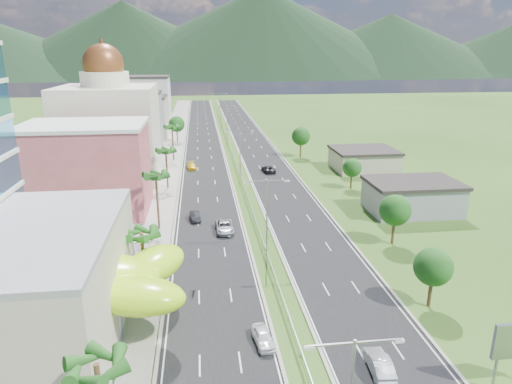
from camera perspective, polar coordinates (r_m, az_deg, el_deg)
name	(u,v)px	position (r m, az deg, el deg)	size (l,w,h in m)	color
ground	(279,292)	(54.91, 2.88, -12.42)	(500.00, 500.00, 0.00)	#2D5119
road_left	(204,145)	(139.62, -6.56, 5.92)	(11.00, 260.00, 0.04)	black
road_right	(253,143)	(140.53, -0.40, 6.10)	(11.00, 260.00, 0.04)	black
sidewalk_left	(172,145)	(139.86, -10.48, 5.78)	(7.00, 260.00, 0.12)	gray
median_guardrail	(233,155)	(122.16, -2.92, 4.67)	(0.10, 216.06, 0.76)	gray
streetlight_median_b	(267,210)	(61.10, 1.37, -2.27)	(6.04, 0.25, 11.00)	gray
streetlight_median_c	(240,149)	(99.44, -2.02, 5.39)	(6.04, 0.25, 11.00)	gray
streetlight_median_d	(227,119)	(143.67, -3.66, 9.03)	(6.04, 0.25, 11.00)	gray
streetlight_median_e	(220,104)	(188.26, -4.53, 10.96)	(6.04, 0.25, 11.00)	gray
lime_canopy	(91,281)	(49.66, -19.93, -10.38)	(18.00, 15.00, 7.40)	#A7E916
pink_shophouse	(87,170)	(83.65, -20.34, 2.56)	(20.00, 15.00, 15.00)	#B64A50
domed_building	(109,127)	(104.98, -17.85, 7.76)	(20.00, 20.00, 28.70)	beige
midrise_grey	(131,125)	(129.70, -15.35, 8.14)	(16.00, 15.00, 16.00)	gray
midrise_beige	(141,119)	(151.50, -14.19, 8.88)	(16.00, 15.00, 13.00)	#AFA790
midrise_white	(148,103)	(173.89, -13.39, 10.79)	(16.00, 15.00, 18.00)	silver
shed_near	(412,198)	(84.39, 18.94, -0.71)	(15.00, 10.00, 5.00)	gray
shed_far	(364,160)	(111.82, 13.30, 3.88)	(14.00, 12.00, 4.40)	#AFA790
palm_tree_a	(97,371)	(32.19, -19.27, -20.32)	(3.60, 3.60, 9.10)	#47301C
palm_tree_b	(142,237)	(53.36, -14.09, -5.42)	(3.60, 3.60, 8.10)	#47301C
palm_tree_c	(156,178)	(71.76, -12.40, 1.76)	(3.60, 3.60, 9.60)	#47301C
palm_tree_d	(166,152)	(94.27, -11.20, 4.90)	(3.60, 3.60, 8.60)	#47301C
palm_tree_e	(172,128)	(118.66, -10.46, 7.81)	(3.60, 3.60, 9.40)	#47301C
leafy_tree_lfar	(177,124)	(143.75, -9.89, 8.35)	(4.90, 4.90, 8.05)	#47301C
leafy_tree_ra	(433,267)	(53.51, 21.28, -8.74)	(4.20, 4.20, 6.90)	#47301C
leafy_tree_rb	(395,210)	(68.69, 17.00, -2.20)	(4.55, 4.55, 7.47)	#47301C
leafy_tree_rc	(352,168)	(94.94, 11.92, 2.98)	(3.85, 3.85, 6.33)	#47301C
leafy_tree_rd	(301,136)	(121.86, 5.65, 6.95)	(4.90, 4.90, 8.05)	#47301C
mountain_ridge	(262,77)	(502.39, 0.78, 14.13)	(860.00, 140.00, 90.00)	black
car_white_near_left	(263,337)	(46.12, 0.91, -17.68)	(1.68, 4.17, 1.42)	silver
car_dark_left	(195,216)	(76.82, -7.62, -3.04)	(1.46, 4.20, 1.38)	black
car_silver_mid_left	(224,227)	(71.64, -3.96, -4.35)	(2.67, 5.80, 1.61)	#96979D
car_yellow_far_left	(192,166)	(110.53, -8.05, 3.25)	(2.01, 4.95, 1.44)	gold
car_silver_right	(379,364)	(44.19, 15.13, -20.00)	(1.68, 4.82, 1.59)	#B3B5BB
car_dark_far_right	(268,169)	(106.60, 1.56, 2.90)	(2.44, 5.28, 1.47)	black
motorcycle	(194,291)	(54.40, -7.81, -12.17)	(0.52, 1.71, 1.09)	black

